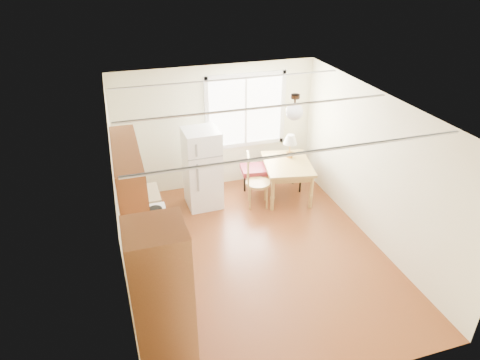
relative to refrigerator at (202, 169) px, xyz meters
name	(u,v)px	position (x,y,z in m)	size (l,w,h in m)	color
room_shell	(258,187)	(0.47, -1.76, 0.48)	(4.60, 5.60, 2.62)	#5B2912
kitchen_run	(150,256)	(-1.24, -2.40, 0.07)	(0.65, 3.40, 2.20)	brown
window_unit	(246,111)	(1.07, 0.71, 0.78)	(1.64, 0.05, 1.51)	white
pendant_light	(294,111)	(1.17, -1.36, 1.47)	(0.26, 0.26, 0.40)	black
refrigerator	(202,169)	(0.00, 0.00, 0.00)	(0.65, 0.67, 1.54)	white
bench	(273,169)	(1.44, 0.06, -0.25)	(1.32, 0.63, 0.59)	maroon
dining_table	(287,167)	(1.65, -0.16, -0.14)	(1.09, 1.32, 0.73)	olive
chair	(253,177)	(0.89, -0.31, -0.16)	(0.50, 0.50, 1.06)	olive
table_lamp	(290,141)	(1.78, 0.06, 0.31)	(0.27, 0.27, 0.48)	#B48139
coffee_maker	(149,249)	(-1.25, -2.52, 0.27)	(0.24, 0.29, 0.40)	black
kettle	(142,250)	(-1.34, -2.47, 0.23)	(0.13, 0.13, 0.25)	red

